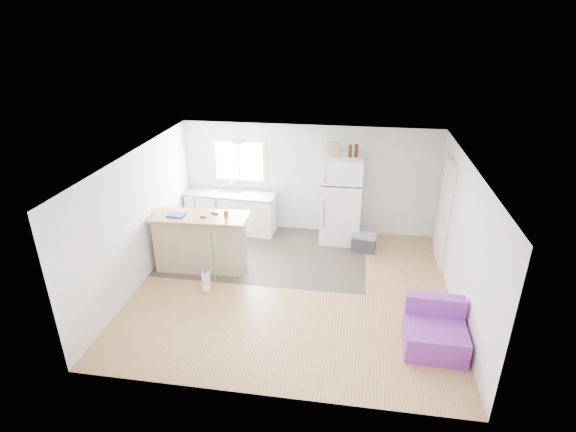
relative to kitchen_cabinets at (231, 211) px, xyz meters
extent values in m
cube|color=#93653E|center=(1.71, -2.19, -0.46)|extent=(5.50, 5.00, 0.01)
cube|color=white|center=(1.71, -2.19, 1.94)|extent=(5.50, 5.00, 0.01)
cube|color=silver|center=(1.71, 0.31, 0.74)|extent=(5.50, 0.01, 2.40)
cube|color=silver|center=(1.71, -4.69, 0.74)|extent=(5.50, 0.01, 2.40)
cube|color=silver|center=(-1.04, -2.19, 0.74)|extent=(0.01, 5.00, 2.40)
cube|color=silver|center=(4.46, -2.19, 0.74)|extent=(0.01, 5.00, 2.40)
cube|color=#362E28|center=(0.99, -0.94, -0.46)|extent=(4.05, 2.50, 0.00)
cube|color=white|center=(0.16, 0.30, 1.09)|extent=(1.18, 0.04, 0.98)
cube|color=white|center=(0.16, 0.28, 1.09)|extent=(1.05, 0.01, 0.85)
cube|color=white|center=(0.16, 0.28, 1.09)|extent=(0.03, 0.02, 0.85)
cube|color=white|center=(4.43, -0.64, 0.56)|extent=(0.05, 0.82, 2.03)
cube|color=white|center=(4.44, -0.64, 0.56)|extent=(0.03, 0.92, 2.10)
sphere|color=gold|center=(4.39, -0.96, 0.54)|extent=(0.07, 0.07, 0.07)
cylinder|color=white|center=(0.51, -0.99, 1.90)|extent=(0.30, 0.30, 0.07)
cube|color=white|center=(0.00, 0.00, -0.03)|extent=(1.99, 0.70, 0.86)
cube|color=slate|center=(0.00, 0.00, 0.42)|extent=(2.05, 0.74, 0.04)
cube|color=silver|center=(0.00, -0.03, 0.42)|extent=(0.56, 0.44, 0.06)
cube|color=tan|center=(-0.12, -1.70, 0.07)|extent=(1.66, 0.65, 1.05)
cube|color=#AC7249|center=(-0.09, -1.70, 0.62)|extent=(1.82, 0.76, 0.05)
cube|color=white|center=(2.44, -0.09, 0.48)|extent=(0.84, 0.79, 1.88)
cube|color=black|center=(2.44, -0.49, 0.90)|extent=(0.83, 0.02, 0.02)
cube|color=silver|center=(2.11, -0.49, 1.14)|extent=(0.03, 0.02, 0.34)
cube|color=silver|center=(2.11, -0.49, 0.31)|extent=(0.03, 0.02, 0.66)
cube|color=#313133|center=(2.96, -0.53, -0.30)|extent=(0.52, 0.38, 0.32)
cube|color=gray|center=(2.96, -0.53, -0.11)|extent=(0.54, 0.41, 0.06)
cube|color=purple|center=(3.98, -3.42, -0.26)|extent=(0.88, 0.83, 0.40)
cube|color=purple|center=(3.98, -3.12, 0.10)|extent=(0.87, 0.23, 0.30)
cube|color=white|center=(0.15, -2.32, -0.32)|extent=(0.17, 0.14, 0.27)
cylinder|color=#1A46B7|center=(0.15, -2.32, -0.16)|extent=(0.06, 0.06, 0.05)
cylinder|color=green|center=(0.35, -2.40, 0.23)|extent=(0.14, 0.34, 1.29)
sphere|color=beige|center=(0.22, -2.53, -0.40)|extent=(0.15, 0.15, 0.15)
cylinder|color=red|center=(0.40, -1.66, 0.70)|extent=(0.08, 0.08, 0.12)
cube|color=#1232AC|center=(-0.51, -1.78, 0.66)|extent=(0.32, 0.25, 0.04)
cube|color=black|center=(0.15, -1.59, 0.66)|extent=(0.15, 0.10, 0.03)
cube|color=black|center=(-0.01, -1.79, 0.66)|extent=(0.10, 0.05, 0.03)
cube|color=#9D865A|center=(2.26, -0.15, 1.57)|extent=(0.21, 0.12, 0.30)
cylinder|color=#3B150A|center=(2.57, -0.14, 1.55)|extent=(0.07, 0.07, 0.25)
cylinder|color=#3B150A|center=(2.69, -0.10, 1.55)|extent=(0.07, 0.07, 0.25)
camera|label=1|loc=(2.67, -8.92, 4.03)|focal=28.00mm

